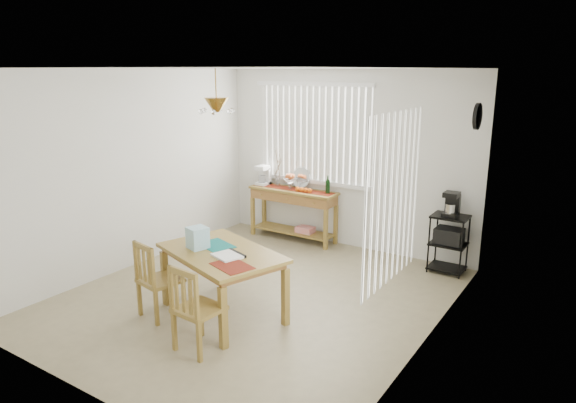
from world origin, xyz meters
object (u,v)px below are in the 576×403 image
Objects in this scene: dining_table at (222,258)px; sideboard at (294,202)px; cart_items at (452,205)px; chair_left at (157,280)px; wire_cart at (449,238)px; chair_right at (196,309)px.

sideboard is at bearing 105.80° from dining_table.
chair_left is (-2.23, -2.97, -0.50)m from cart_items.
wire_cart is 2.43× the size of cart_items.
chair_left is at bearing -141.89° from dining_table.
cart_items is at bearing 53.13° from chair_left.
cart_items is 0.20× the size of dining_table.
dining_table is at bearing 38.11° from chair_left.
wire_cart is 0.89× the size of chair_right.
chair_left reaches higher than sideboard.
cart_items is (2.41, -0.02, 0.31)m from sideboard.
dining_table is 1.80× the size of chair_right.
chair_left is (-2.23, -2.96, -0.04)m from wire_cart.
cart_items reaches higher than dining_table.
wire_cart is at bearing 66.65° from chair_right.
chair_right is (1.01, -3.28, -0.18)m from sideboard.
wire_cart is 0.45m from cart_items.
cart_items is at bearing 90.00° from wire_cart.
wire_cart is 3.70m from chair_left.
chair_right is at bearing -19.26° from chair_left.
sideboard is at bearing 93.53° from chair_left.
sideboard is 2.42m from wire_cart.
wire_cart is at bearing -0.70° from sideboard.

